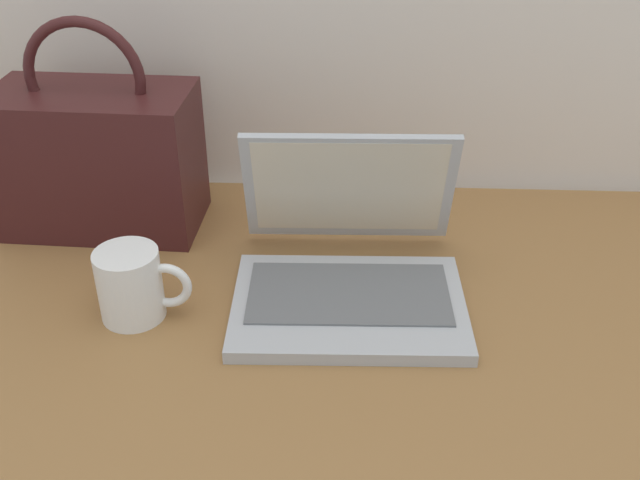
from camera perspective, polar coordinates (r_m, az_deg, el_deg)
desk at (r=1.01m, az=-2.16°, el=-6.47°), size 1.60×0.76×0.03m
laptop at (r=1.02m, az=2.20°, el=-1.78°), size 0.32×0.30×0.21m
coffee_mug at (r=1.01m, az=-14.08°, el=-3.32°), size 0.12×0.08×0.10m
handbag at (r=1.20m, az=-16.54°, el=6.13°), size 0.31×0.17×0.33m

